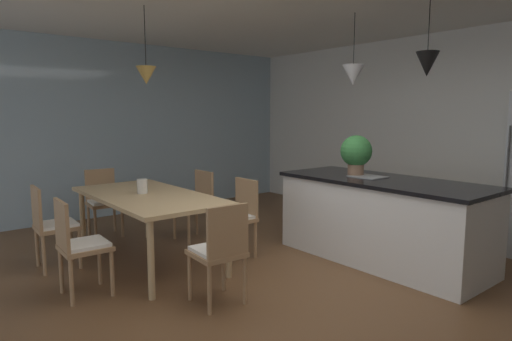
# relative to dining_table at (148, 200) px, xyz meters

# --- Properties ---
(ground_plane) EXTENTS (10.00, 8.40, 0.04)m
(ground_plane) POSITION_rel_dining_table_xyz_m (1.62, 0.61, -0.70)
(ground_plane) COLOR brown
(wall_back_kitchen) EXTENTS (10.00, 0.12, 2.70)m
(wall_back_kitchen) POSITION_rel_dining_table_xyz_m (1.62, 3.87, 0.67)
(wall_back_kitchen) COLOR white
(wall_back_kitchen) RESTS_ON ground_plane
(window_wall_left_glazing) EXTENTS (0.06, 8.40, 2.70)m
(window_wall_left_glazing) POSITION_rel_dining_table_xyz_m (-2.44, 0.61, 0.67)
(window_wall_left_glazing) COLOR #9EB7C6
(window_wall_left_glazing) RESTS_ON ground_plane
(dining_table) EXTENTS (1.97, 0.98, 0.75)m
(dining_table) POSITION_rel_dining_table_xyz_m (0.00, 0.00, 0.00)
(dining_table) COLOR tan
(dining_table) RESTS_ON ground_plane
(chair_far_left) EXTENTS (0.41, 0.41, 0.87)m
(chair_far_left) POSITION_rel_dining_table_xyz_m (-0.44, 0.86, -0.21)
(chair_far_left) COLOR #A87F56
(chair_far_left) RESTS_ON ground_plane
(chair_window_end) EXTENTS (0.43, 0.43, 0.87)m
(chair_window_end) POSITION_rel_dining_table_xyz_m (-1.35, 0.00, -0.21)
(chair_window_end) COLOR #A87F56
(chair_window_end) RESTS_ON ground_plane
(chair_near_left) EXTENTS (0.42, 0.42, 0.87)m
(chair_near_left) POSITION_rel_dining_table_xyz_m (-0.44, -0.86, -0.21)
(chair_near_left) COLOR #A87F56
(chair_near_left) RESTS_ON ground_plane
(chair_near_right) EXTENTS (0.41, 0.41, 0.87)m
(chair_near_right) POSITION_rel_dining_table_xyz_m (0.44, -0.86, -0.21)
(chair_near_right) COLOR #A87F56
(chair_near_right) RESTS_ON ground_plane
(chair_far_right) EXTENTS (0.40, 0.40, 0.87)m
(chair_far_right) POSITION_rel_dining_table_xyz_m (0.44, 0.86, -0.21)
(chair_far_right) COLOR #A87F56
(chair_far_right) RESTS_ON ground_plane
(chair_kitchen_end) EXTENTS (0.42, 0.42, 0.87)m
(chair_kitchen_end) POSITION_rel_dining_table_xyz_m (1.35, -0.00, -0.21)
(chair_kitchen_end) COLOR #A87F56
(chair_kitchen_end) RESTS_ON ground_plane
(kitchen_island) EXTENTS (2.27, 0.95, 0.91)m
(kitchen_island) POSITION_rel_dining_table_xyz_m (1.54, 2.00, -0.22)
(kitchen_island) COLOR white
(kitchen_island) RESTS_ON ground_plane
(pendant_over_table) EXTENTS (0.21, 0.21, 0.80)m
(pendant_over_table) POSITION_rel_dining_table_xyz_m (-0.06, 0.06, 1.31)
(pendant_over_table) COLOR black
(pendant_over_island_main) EXTENTS (0.25, 0.25, 0.79)m
(pendant_over_island_main) POSITION_rel_dining_table_xyz_m (1.10, 2.00, 1.34)
(pendant_over_island_main) COLOR black
(pendant_over_island_aux) EXTENTS (0.22, 0.22, 0.75)m
(pendant_over_island_aux) POSITION_rel_dining_table_xyz_m (1.98, 2.00, 1.39)
(pendant_over_island_aux) COLOR black
(potted_plant_on_island) EXTENTS (0.36, 0.36, 0.46)m
(potted_plant_on_island) POSITION_rel_dining_table_xyz_m (1.17, 2.00, 0.48)
(potted_plant_on_island) COLOR #8C664C
(potted_plant_on_island) RESTS_ON kitchen_island
(vase_on_dining_table) EXTENTS (0.11, 0.11, 0.15)m
(vase_on_dining_table) POSITION_rel_dining_table_xyz_m (-0.08, -0.02, 0.14)
(vase_on_dining_table) COLOR silver
(vase_on_dining_table) RESTS_ON dining_table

